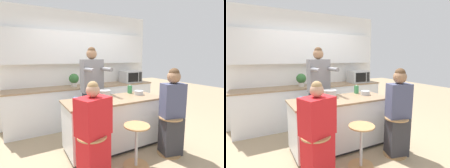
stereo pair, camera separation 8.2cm
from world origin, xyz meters
The scene contains 17 objects.
ground_plane centered at (0.00, 0.00, 0.00)m, with size 16.00×16.00×0.00m, color tan.
wall_back centered at (0.00, 1.65, 1.54)m, with size 3.84×0.22×2.70m.
back_counter centered at (0.00, 1.36, 0.46)m, with size 3.56×0.61×0.92m.
kitchen_island centered at (0.00, 0.00, 0.45)m, with size 1.73×0.72×0.89m.
bar_stool_leftmost centered at (-0.69, -0.67, 0.35)m, with size 0.38×0.38×0.64m.
bar_stool_center centered at (0.00, -0.67, 0.35)m, with size 0.38×0.38×0.64m.
bar_stool_rightmost centered at (0.69, -0.66, 0.35)m, with size 0.38×0.38×0.64m.
person_cooking centered at (-0.16, 0.60, 0.90)m, with size 0.44×0.59×1.80m.
person_wrapped_blanket centered at (-0.66, -0.66, 0.62)m, with size 0.47×0.40×1.32m.
person_seated_near centered at (0.72, -0.66, 0.67)m, with size 0.40×0.34×1.44m.
cooking_pot centered at (-0.12, 0.17, 0.95)m, with size 0.33×0.24×0.14m.
fruit_bowl centered at (0.58, 0.05, 0.93)m, with size 0.17×0.17×0.08m.
coffee_cup_near centered at (-0.67, 0.04, 0.93)m, with size 0.12×0.08×0.09m.
banana_bunch centered at (-0.36, 0.01, 0.91)m, with size 0.17×0.12×0.05m.
juice_carton centered at (0.51, 0.25, 0.97)m, with size 0.06×0.06×0.17m.
microwave centered at (1.27, 1.33, 1.08)m, with size 0.51×0.40×0.32m.
potted_plant centered at (-0.30, 1.36, 1.10)m, with size 0.23×0.23×0.30m.
Camera 2 is at (-1.39, -2.63, 1.60)m, focal length 28.00 mm.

